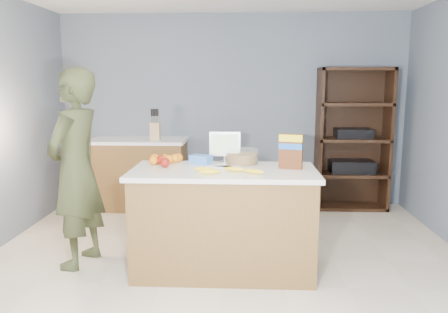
{
  "coord_description": "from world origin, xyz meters",
  "views": [
    {
      "loc": [
        0.18,
        -3.29,
        1.63
      ],
      "look_at": [
        0.0,
        0.35,
        1.0
      ],
      "focal_mm": 35.0,
      "sensor_mm": 36.0,
      "label": 1
    }
  ],
  "objects_px": {
    "shelving_unit": "(352,142)",
    "cereal_box": "(291,149)",
    "person": "(76,169)",
    "counter_peninsula": "(224,224)",
    "tv": "(225,145)"
  },
  "relations": [
    {
      "from": "shelving_unit",
      "to": "cereal_box",
      "type": "distance_m",
      "value": 2.24
    },
    {
      "from": "shelving_unit",
      "to": "person",
      "type": "bearing_deg",
      "value": -145.37
    },
    {
      "from": "counter_peninsula",
      "to": "tv",
      "type": "bearing_deg",
      "value": 90.88
    },
    {
      "from": "tv",
      "to": "cereal_box",
      "type": "xyz_separation_m",
      "value": [
        0.57,
        -0.26,
        0.01
      ]
    },
    {
      "from": "shelving_unit",
      "to": "tv",
      "type": "bearing_deg",
      "value": -131.78
    },
    {
      "from": "cereal_box",
      "to": "counter_peninsula",
      "type": "bearing_deg",
      "value": -174.71
    },
    {
      "from": "counter_peninsula",
      "to": "cereal_box",
      "type": "bearing_deg",
      "value": 5.29
    },
    {
      "from": "person",
      "to": "cereal_box",
      "type": "relative_size",
      "value": 5.96
    },
    {
      "from": "shelving_unit",
      "to": "cereal_box",
      "type": "height_order",
      "value": "shelving_unit"
    },
    {
      "from": "tv",
      "to": "person",
      "type": "bearing_deg",
      "value": -170.01
    },
    {
      "from": "counter_peninsula",
      "to": "cereal_box",
      "type": "xyz_separation_m",
      "value": [
        0.56,
        0.05,
        0.66
      ]
    },
    {
      "from": "person",
      "to": "tv",
      "type": "distance_m",
      "value": 1.33
    },
    {
      "from": "shelving_unit",
      "to": "person",
      "type": "relative_size",
      "value": 1.03
    },
    {
      "from": "person",
      "to": "tv",
      "type": "height_order",
      "value": "person"
    },
    {
      "from": "person",
      "to": "tv",
      "type": "bearing_deg",
      "value": 111.73
    }
  ]
}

